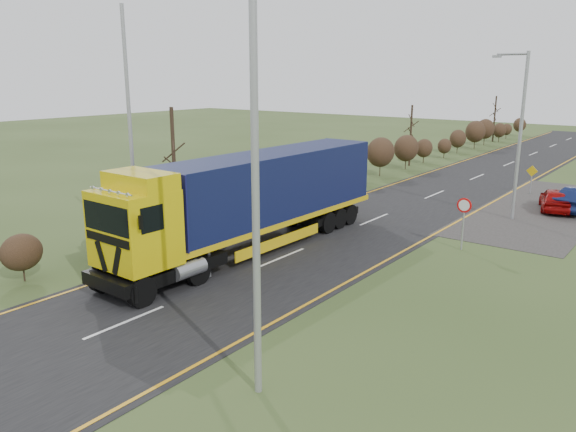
% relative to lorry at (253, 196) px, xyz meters
% --- Properties ---
extents(ground, '(160.00, 160.00, 0.00)m').
position_rel_lorry_xyz_m(ground, '(1.66, -4.12, -2.43)').
color(ground, '#32441D').
rests_on(ground, ground).
extents(road, '(8.00, 120.00, 0.02)m').
position_rel_lorry_xyz_m(road, '(1.66, 5.88, -2.42)').
color(road, black).
rests_on(road, ground).
extents(layby, '(6.00, 18.00, 0.02)m').
position_rel_lorry_xyz_m(layby, '(8.16, 15.88, -2.42)').
color(layby, '#2E2B29').
rests_on(layby, ground).
extents(lane_markings, '(7.52, 116.00, 0.01)m').
position_rel_lorry_xyz_m(lane_markings, '(1.66, 5.58, -2.40)').
color(lane_markings, orange).
rests_on(lane_markings, road).
extents(hedgerow, '(2.24, 102.04, 6.05)m').
position_rel_lorry_xyz_m(hedgerow, '(-4.34, 3.78, -0.81)').
color(hedgerow, black).
rests_on(hedgerow, ground).
extents(lorry, '(3.00, 15.42, 4.29)m').
position_rel_lorry_xyz_m(lorry, '(0.00, 0.00, 0.00)').
color(lorry, black).
rests_on(lorry, ground).
extents(car_red_hatchback, '(2.52, 4.07, 1.30)m').
position_rel_lorry_xyz_m(car_red_hatchback, '(8.80, 15.88, -1.79)').
color(car_red_hatchback, '#930707').
rests_on(car_red_hatchback, ground).
extents(streetlight_near, '(2.12, 0.20, 10.00)m').
position_rel_lorry_xyz_m(streetlight_near, '(7.32, -8.58, 3.10)').
color(streetlight_near, '#97999C').
rests_on(streetlight_near, ground).
extents(streetlight_mid, '(1.84, 0.18, 8.65)m').
position_rel_lorry_xyz_m(streetlight_mid, '(7.35, 12.47, 2.32)').
color(streetlight_mid, '#97999C').
rests_on(streetlight_mid, ground).
extents(left_pole, '(0.16, 0.16, 10.20)m').
position_rel_lorry_xyz_m(left_pole, '(-3.69, -3.38, 2.67)').
color(left_pole, '#97999C').
rests_on(left_pole, ground).
extents(speed_sign, '(0.65, 0.10, 2.34)m').
position_rel_lorry_xyz_m(speed_sign, '(7.26, 5.54, -0.79)').
color(speed_sign, '#97999C').
rests_on(speed_sign, ground).
extents(warning_board, '(0.72, 0.11, 1.88)m').
position_rel_lorry_xyz_m(warning_board, '(6.48, 19.81, -1.30)').
color(warning_board, '#97999C').
rests_on(warning_board, ground).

